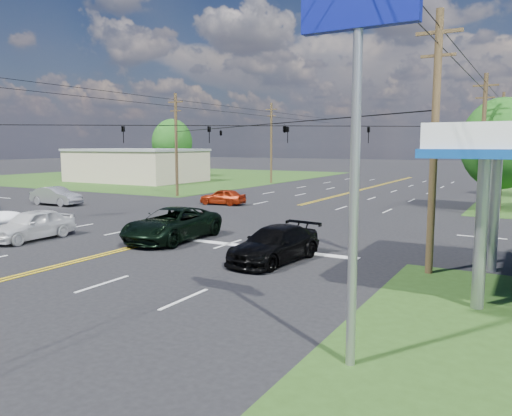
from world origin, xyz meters
The scene contains 20 objects.
ground centered at (0.00, 12.00, 0.00)m, with size 280.00×280.00×0.00m, color black.
grass_nw centered at (-35.00, 44.00, 0.00)m, with size 46.00×48.00×0.03m, color #254415.
stop_bar centered at (5.00, 4.00, 0.00)m, with size 10.00×0.50×0.02m, color silver.
retail_nw centered at (-30.00, 34.00, 2.00)m, with size 16.00×11.00×4.00m, color #BFB48F.
pole_se centered at (13.00, 3.00, 4.92)m, with size 1.60×0.28×9.50m.
pole_nw centered at (-13.00, 21.00, 4.92)m, with size 1.60×0.28×9.50m.
pole_ne centered at (13.00, 21.00, 4.92)m, with size 1.60×0.28×9.50m.
pole_left_far centered at (-13.00, 40.00, 5.17)m, with size 1.60×0.28×10.00m.
pole_right_far centered at (13.00, 40.00, 5.17)m, with size 1.60×0.28×10.00m.
span_wire_signals centered at (0.00, 12.00, 6.00)m, with size 26.00×18.00×1.13m.
power_lines centered at (0.00, 10.00, 8.60)m, with size 26.04×100.00×0.64m.
tree_right_a centered at (14.00, 24.00, 4.87)m, with size 5.70×5.70×8.18m.
tree_far_l centered at (-32.00, 44.00, 5.19)m, with size 6.08×6.08×8.72m.
pickup_dkgreen centered at (0.50, 3.50, 0.82)m, with size 2.72×5.89×1.64m, color black.
suv_black centered at (7.09, 1.94, 0.72)m, with size 2.01×4.95×1.44m, color black.
pickup_white centered at (-5.83, 0.18, 0.76)m, with size 1.81×4.49×1.53m, color silver.
sedan_silver centered at (-17.06, 10.71, 0.73)m, with size 1.54×4.42×1.46m, color #9C9CA0.
sedan_red centered at (-5.62, 17.50, 0.64)m, with size 1.51×3.75×1.28m, color #9F260B.
polesign_se centered at (13.00, -5.96, 6.57)m, with size 2.43×0.32×8.27m.
snowpile_b centered at (-11.50, 2.19, 0.00)m, with size 2.38×2.93×0.82m, color white.
Camera 1 is at (16.28, -15.95, 4.75)m, focal length 35.00 mm.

